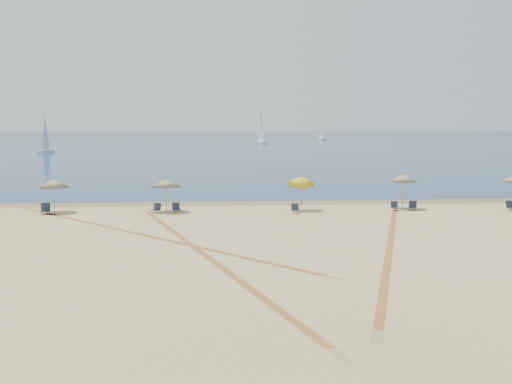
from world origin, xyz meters
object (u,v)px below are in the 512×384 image
umbrella_3 (301,180)px  sailboat_2 (261,134)px  chair_1 (45,209)px  chair_2 (156,209)px  umbrella_1 (54,183)px  chair_5 (395,206)px  chair_3 (176,208)px  sailboat_0 (321,133)px  chair_4 (295,209)px  chair_7 (511,206)px  umbrella_2 (166,183)px  sailboat_1 (46,141)px  chair_6 (413,206)px  umbrella_4 (403,178)px

umbrella_3 → sailboat_2: size_ratio=0.28×
chair_1 → chair_2: size_ratio=1.04×
chair_2 → umbrella_3: bearing=25.9°
umbrella_1 → chair_1: 1.87m
chair_1 → chair_5: size_ratio=1.19×
chair_3 → sailboat_0: 179.33m
chair_4 → chair_5: bearing=1.2°
chair_3 → chair_7: bearing=-14.9°
sailboat_2 → chair_2: bearing=-113.1°
umbrella_2 → sailboat_0: (42.54, 174.20, 0.45)m
chair_4 → sailboat_1: size_ratio=0.08×
chair_2 → sailboat_1: bearing=133.9°
chair_6 → sailboat_0: 176.43m
umbrella_1 → chair_5: umbrella_1 is taller
umbrella_1 → sailboat_0: size_ratio=0.29×
chair_7 → sailboat_2: bearing=76.3°
umbrella_1 → chair_4: umbrella_1 is taller
umbrella_3 → chair_2: bearing=-178.2°
chair_4 → chair_6: chair_6 is taller
umbrella_1 → sailboat_2: sailboat_2 is taller
umbrella_1 → umbrella_4: umbrella_4 is taller
umbrella_4 → chair_2: (-17.36, -0.72, -1.90)m
sailboat_0 → sailboat_2: size_ratio=0.84×
chair_7 → umbrella_2: bearing=160.7°
chair_1 → chair_2: (7.37, 0.10, -0.04)m
umbrella_4 → sailboat_1: sailboat_1 is taller
umbrella_4 → umbrella_3: bearing=-176.8°
chair_3 → chair_4: chair_3 is taller
chair_1 → sailboat_2: 137.14m
chair_1 → chair_3: size_ratio=1.15×
chair_5 → sailboat_0: 176.67m
chair_4 → sailboat_1: (-40.00, 85.70, 2.05)m
chair_4 → chair_6: size_ratio=0.84×
umbrella_4 → chair_4: 8.27m
chair_2 → chair_5: chair_2 is taller
chair_3 → chair_5: (15.27, -0.28, -0.01)m
umbrella_4 → chair_4: size_ratio=3.90×
umbrella_2 → chair_2: umbrella_2 is taller
sailboat_1 → chair_3: bearing=-58.7°
sailboat_1 → chair_2: bearing=-59.6°
chair_1 → chair_4: chair_1 is taller
umbrella_2 → chair_1: bearing=-176.4°
sailboat_1 → sailboat_2: size_ratio=0.81×
umbrella_4 → chair_6: bearing=-53.1°
umbrella_4 → sailboat_1: 96.89m
umbrella_3 → chair_7: (14.61, -1.07, -1.82)m
chair_1 → chair_6: size_ratio=1.06×
sailboat_0 → sailboat_1: (-73.74, -89.67, -0.09)m
umbrella_3 → chair_1: 17.46m
umbrella_4 → sailboat_1: bearing=119.6°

